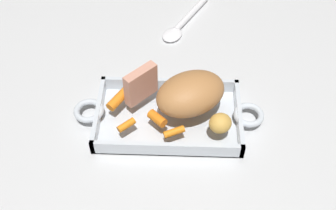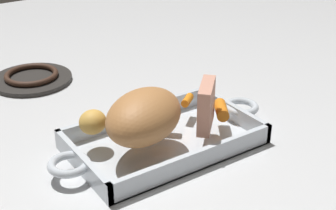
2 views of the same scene
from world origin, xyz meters
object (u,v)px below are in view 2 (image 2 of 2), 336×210
at_px(pork_roast, 144,116).
at_px(roasting_dish, 164,139).
at_px(roast_slice_outer, 206,106).
at_px(baby_carrot_short, 187,100).
at_px(baby_carrot_southwest, 221,110).
at_px(baby_carrot_southeast, 164,111).
at_px(stove_burner_rear, 32,78).
at_px(potato_halved, 93,122).
at_px(baby_carrot_northeast, 137,111).

bearing_deg(pork_roast, roasting_dish, 14.32).
height_order(roast_slice_outer, baby_carrot_short, roast_slice_outer).
distance_m(pork_roast, baby_carrot_southwest, 0.16).
distance_m(baby_carrot_southeast, stove_burner_rear, 0.39).
bearing_deg(baby_carrot_short, potato_halved, -179.70).
bearing_deg(baby_carrot_northeast, baby_carrot_southeast, -41.32).
bearing_deg(baby_carrot_short, stove_burner_rear, 117.78).
relative_size(pork_roast, roast_slice_outer, 1.94).
height_order(pork_roast, baby_carrot_short, pork_roast).
relative_size(roast_slice_outer, baby_carrot_southeast, 1.91).
bearing_deg(baby_carrot_short, roast_slice_outer, -106.06).
xyz_separation_m(roast_slice_outer, baby_carrot_northeast, (-0.08, 0.11, -0.03)).
xyz_separation_m(baby_carrot_southeast, baby_carrot_northeast, (-0.04, 0.03, -0.00)).
distance_m(baby_carrot_short, stove_burner_rear, 0.40).
xyz_separation_m(pork_roast, roast_slice_outer, (0.11, -0.03, -0.00)).
distance_m(baby_carrot_southeast, baby_carrot_southwest, 0.11).
bearing_deg(potato_halved, roasting_dish, -25.04).
relative_size(roasting_dish, roast_slice_outer, 5.27).
xyz_separation_m(baby_carrot_southeast, baby_carrot_southwest, (0.09, -0.06, 0.00)).
xyz_separation_m(baby_carrot_short, baby_carrot_northeast, (-0.10, 0.01, -0.00)).
bearing_deg(pork_roast, baby_carrot_northeast, 67.20).
height_order(baby_carrot_southeast, potato_halved, potato_halved).
xyz_separation_m(baby_carrot_southeast, potato_halved, (-0.13, 0.02, 0.01)).
bearing_deg(baby_carrot_northeast, baby_carrot_short, -8.15).
distance_m(roast_slice_outer, baby_carrot_short, 0.10).
bearing_deg(pork_roast, baby_carrot_southeast, 33.63).
bearing_deg(roast_slice_outer, roasting_dish, 149.20).
height_order(baby_carrot_northeast, potato_halved, potato_halved).
height_order(baby_carrot_southwest, baby_carrot_northeast, baby_carrot_southwest).
bearing_deg(baby_carrot_southeast, roast_slice_outer, -61.37).
height_order(baby_carrot_short, potato_halved, potato_halved).
bearing_deg(potato_halved, roast_slice_outer, -27.18).
bearing_deg(roast_slice_outer, potato_halved, 152.82).
bearing_deg(roast_slice_outer, baby_carrot_southeast, 118.63).
relative_size(roast_slice_outer, stove_burner_rear, 0.45).
height_order(roast_slice_outer, baby_carrot_northeast, roast_slice_outer).
relative_size(baby_carrot_southwest, stove_burner_rear, 0.35).
height_order(baby_carrot_southeast, baby_carrot_short, baby_carrot_southeast).
bearing_deg(stove_burner_rear, baby_carrot_northeast, -76.18).
bearing_deg(roasting_dish, potato_halved, 154.96).
height_order(potato_halved, stove_burner_rear, potato_halved).
height_order(roasting_dish, baby_carrot_southeast, baby_carrot_southeast).
relative_size(baby_carrot_short, baby_carrot_northeast, 0.89).
bearing_deg(baby_carrot_southeast, baby_carrot_short, 15.40).
distance_m(pork_roast, stove_burner_rear, 0.43).
height_order(baby_carrot_northeast, stove_burner_rear, baby_carrot_northeast).
bearing_deg(roasting_dish, stove_burner_rear, 103.47).
bearing_deg(roasting_dish, baby_carrot_northeast, 101.73).
relative_size(roasting_dish, pork_roast, 2.72).
distance_m(baby_carrot_southwest, potato_halved, 0.24).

